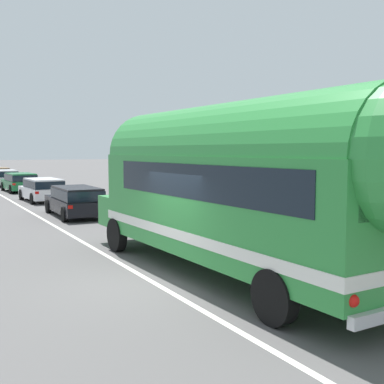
{
  "coord_description": "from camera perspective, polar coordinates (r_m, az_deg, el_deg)",
  "views": [
    {
      "loc": [
        -4.5,
        -9.84,
        3.03
      ],
      "look_at": [
        1.73,
        1.33,
        1.92
      ],
      "focal_mm": 45.14,
      "sensor_mm": 36.0,
      "label": 1
    }
  ],
  "objects": [
    {
      "name": "car_fourth",
      "position": [
        43.83,
        -21.22,
        1.7
      ],
      "size": [
        1.98,
        4.65,
        1.37
      ],
      "color": "silver",
      "rests_on": "ground"
    },
    {
      "name": "sidewalk_slab",
      "position": [
        22.02,
        -4.53,
        -2.77
      ],
      "size": [
        2.11,
        90.0,
        0.15
      ],
      "primitive_type": "cube",
      "color": "gray",
      "rests_on": "ground"
    },
    {
      "name": "car_second",
      "position": [
        29.84,
        -17.25,
        0.44
      ],
      "size": [
        2.06,
        4.42,
        1.37
      ],
      "color": "white",
      "rests_on": "ground"
    },
    {
      "name": "car_third",
      "position": [
        37.36,
        -19.66,
        1.23
      ],
      "size": [
        2.11,
        4.57,
        1.37
      ],
      "color": "#196633",
      "rests_on": "ground"
    },
    {
      "name": "car_lead",
      "position": [
        22.67,
        -13.59,
        -0.85
      ],
      "size": [
        2.0,
        4.86,
        1.37
      ],
      "color": "black",
      "rests_on": "ground"
    },
    {
      "name": "painted_bus",
      "position": [
        11.06,
        5.58,
        1.18
      ],
      "size": [
        2.84,
        11.73,
        4.12
      ],
      "color": "#2D8C3D",
      "rests_on": "ground"
    },
    {
      "name": "lane_markings",
      "position": [
        22.89,
        -13.38,
        -2.77
      ],
      "size": [
        3.65,
        80.0,
        0.01
      ],
      "color": "silver",
      "rests_on": "ground"
    },
    {
      "name": "ground_plane",
      "position": [
        11.24,
        -4.47,
        -10.68
      ],
      "size": [
        300.0,
        300.0,
        0.0
      ],
      "primitive_type": "plane",
      "color": "#565454"
    }
  ]
}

